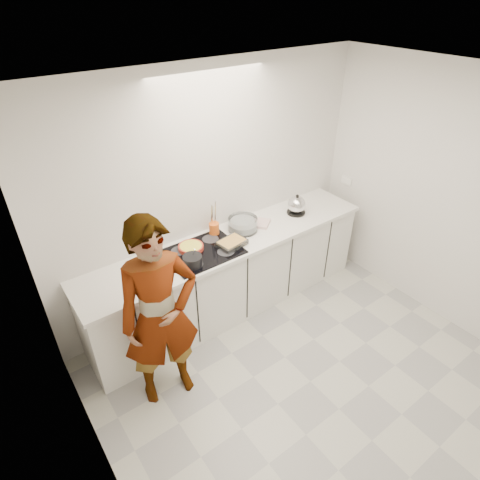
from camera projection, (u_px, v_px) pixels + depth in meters
floor at (310, 381)px, 3.75m from camera, size 3.60×3.20×0.00m
ceiling at (353, 94)px, 2.33m from camera, size 3.60×3.20×0.00m
wall_back at (212, 194)px, 4.12m from camera, size 3.60×0.00×2.60m
wall_left at (93, 393)px, 2.15m from camera, size 0.00×3.20×2.60m
wall_right at (453, 205)px, 3.94m from camera, size 0.02×3.20×2.60m
base_cabinets at (231, 276)px, 4.38m from camera, size 3.20×0.58×0.87m
countertop at (231, 242)px, 4.13m from camera, size 3.24×0.64×0.04m
hob at (203, 252)px, 3.93m from camera, size 0.72×0.54×0.01m
tart_dish at (191, 247)px, 3.94m from camera, size 0.32×0.32×0.04m
saucepan at (193, 261)px, 3.71m from camera, size 0.18×0.18×0.17m
baking_dish at (232, 243)px, 3.99m from camera, size 0.31×0.24×0.05m
mixing_bowl at (243, 225)px, 4.24m from camera, size 0.37×0.37×0.14m
tea_towel at (262, 223)px, 4.36m from camera, size 0.25×0.23×0.03m
kettle at (297, 205)px, 4.53m from camera, size 0.24×0.24×0.24m
utensil_crock at (214, 229)px, 4.17m from camera, size 0.12×0.12×0.13m
cook at (160, 316)px, 3.22m from camera, size 0.71×0.53×1.79m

